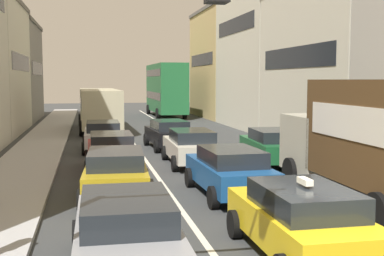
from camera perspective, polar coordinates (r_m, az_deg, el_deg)
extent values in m
cube|color=#ABABAB|center=(28.32, -16.81, -1.82)|extent=(2.60, 64.00, 0.14)
cube|color=silver|center=(28.32, -6.68, -1.75)|extent=(0.16, 60.00, 0.01)
cube|color=silver|center=(28.81, 0.07, -1.59)|extent=(0.16, 60.00, 0.01)
cube|color=black|center=(35.77, -18.84, 7.08)|extent=(0.02, 8.80, 1.10)
cube|color=black|center=(46.70, -17.17, 6.48)|extent=(0.02, 8.80, 1.10)
cube|color=tan|center=(48.58, 5.12, 7.13)|extent=(7.00, 10.90, 9.91)
cube|color=black|center=(47.70, 1.04, 7.77)|extent=(0.02, 8.80, 1.10)
cube|color=#66605B|center=(48.99, 5.17, 13.10)|extent=(7.20, 10.90, 0.30)
cube|color=beige|center=(38.30, 9.99, 10.30)|extent=(7.00, 10.90, 13.64)
cube|color=black|center=(37.23, 4.87, 11.56)|extent=(0.02, 8.80, 1.10)
cube|color=beige|center=(28.24, 18.24, 6.72)|extent=(7.00, 10.90, 8.60)
cube|color=black|center=(26.68, 11.65, 7.89)|extent=(0.02, 8.80, 1.10)
cube|color=#B7B29E|center=(17.53, 15.04, -1.69)|extent=(2.42, 2.42, 1.90)
cube|color=black|center=(18.58, 13.42, -0.08)|extent=(2.02, 0.04, 0.70)
cube|color=white|center=(13.55, 17.60, 0.55)|extent=(0.05, 4.48, 0.90)
cylinder|color=black|center=(17.25, 11.26, -4.91)|extent=(0.31, 0.96, 0.96)
cylinder|color=black|center=(18.30, 18.24, -4.49)|extent=(0.31, 0.96, 0.96)
cylinder|color=black|center=(12.66, 20.59, -8.98)|extent=(0.31, 0.96, 0.96)
cube|color=yellow|center=(10.45, 12.18, -10.74)|extent=(1.81, 4.31, 0.70)
cube|color=#1E2328|center=(10.13, 12.70, -7.99)|extent=(1.59, 2.41, 0.52)
cube|color=#F2EACC|center=(10.05, 12.74, -5.94)|extent=(0.16, 0.44, 0.12)
cylinder|color=black|center=(11.56, 4.91, -10.84)|extent=(0.22, 0.64, 0.64)
cylinder|color=black|center=(12.19, 13.36, -10.11)|extent=(0.22, 0.64, 0.64)
cube|color=gray|center=(9.52, -7.53, -12.28)|extent=(1.86, 4.32, 0.70)
cube|color=#1E2328|center=(9.17, -7.50, -9.33)|extent=(1.62, 2.43, 0.52)
cylinder|color=black|center=(11.02, -12.86, -11.80)|extent=(0.23, 0.64, 0.64)
cylinder|color=black|center=(11.10, -3.13, -11.53)|extent=(0.23, 0.64, 0.64)
cube|color=#194C8C|center=(15.56, 4.26, -5.24)|extent=(1.91, 4.35, 0.70)
cube|color=#1E2328|center=(15.28, 4.50, -3.32)|extent=(1.65, 2.45, 0.52)
cylinder|color=black|center=(16.78, -0.27, -5.66)|extent=(0.24, 0.65, 0.64)
cylinder|color=black|center=(17.28, 5.72, -5.36)|extent=(0.24, 0.65, 0.64)
cylinder|color=black|center=(14.01, 2.44, -7.91)|extent=(0.24, 0.65, 0.64)
cylinder|color=black|center=(14.60, 9.47, -7.43)|extent=(0.24, 0.65, 0.64)
cube|color=#B29319|center=(15.30, -8.66, -5.48)|extent=(2.05, 4.40, 0.70)
cube|color=#1E2328|center=(15.01, -8.70, -3.53)|extent=(1.72, 2.50, 0.52)
cylinder|color=black|center=(16.83, -11.77, -5.74)|extent=(0.26, 0.65, 0.64)
cylinder|color=black|center=(16.82, -5.47, -5.66)|extent=(0.26, 0.65, 0.64)
cylinder|color=black|center=(13.98, -12.48, -8.07)|extent=(0.26, 0.65, 0.64)
cylinder|color=black|center=(13.97, -4.86, -7.97)|extent=(0.26, 0.65, 0.64)
cube|color=beige|center=(21.06, -0.12, -2.40)|extent=(1.86, 4.32, 0.70)
cube|color=#1E2328|center=(20.79, -0.02, -0.95)|extent=(1.62, 2.43, 0.52)
cylinder|color=black|center=(22.39, -3.14, -2.84)|extent=(0.23, 0.64, 0.64)
cylinder|color=black|center=(22.71, 1.47, -2.72)|extent=(0.23, 0.64, 0.64)
cylinder|color=black|center=(19.53, -1.97, -4.07)|extent=(0.23, 0.64, 0.64)
cylinder|color=black|center=(19.90, 3.28, -3.90)|extent=(0.23, 0.64, 0.64)
cube|color=#A51E1E|center=(20.07, -9.18, -2.87)|extent=(1.80, 4.30, 0.70)
cube|color=#1E2328|center=(19.79, -9.18, -1.35)|extent=(1.59, 2.41, 0.52)
cylinder|color=black|center=(21.55, -11.79, -3.28)|extent=(0.22, 0.64, 0.64)
cylinder|color=black|center=(21.62, -6.90, -3.17)|extent=(0.22, 0.64, 0.64)
cylinder|color=black|center=(18.66, -11.80, -4.64)|extent=(0.22, 0.64, 0.64)
cylinder|color=black|center=(18.74, -6.15, -4.51)|extent=(0.22, 0.64, 0.64)
cube|color=black|center=(26.07, -2.69, -0.88)|extent=(2.06, 4.40, 0.70)
cube|color=#1E2328|center=(25.82, -2.59, 0.31)|extent=(1.73, 2.50, 0.52)
cylinder|color=black|center=(27.35, -5.23, -1.33)|extent=(0.26, 0.65, 0.64)
cylinder|color=black|center=(27.73, -1.49, -1.22)|extent=(0.26, 0.65, 0.64)
cylinder|color=black|center=(24.50, -4.04, -2.12)|extent=(0.26, 0.65, 0.64)
cylinder|color=black|center=(24.92, 0.12, -1.98)|extent=(0.26, 0.65, 0.64)
cube|color=silver|center=(25.68, -10.12, -1.06)|extent=(1.83, 4.31, 0.70)
cube|color=#1E2328|center=(25.43, -10.13, 0.15)|extent=(1.60, 2.42, 0.52)
cylinder|color=black|center=(27.17, -12.11, -1.48)|extent=(0.22, 0.64, 0.64)
cylinder|color=black|center=(27.21, -8.23, -1.40)|extent=(0.22, 0.64, 0.64)
cylinder|color=black|center=(24.27, -12.20, -2.31)|extent=(0.22, 0.64, 0.64)
cylinder|color=black|center=(24.31, -7.86, -2.22)|extent=(0.22, 0.64, 0.64)
cube|color=#19592D|center=(21.50, 9.10, -2.31)|extent=(2.07, 4.41, 0.70)
cube|color=#1E2328|center=(21.24, 9.28, -0.88)|extent=(1.73, 2.50, 0.52)
cylinder|color=black|center=(22.70, 5.77, -2.75)|extent=(0.26, 0.65, 0.64)
cylinder|color=black|center=(23.21, 10.19, -2.62)|extent=(0.26, 0.65, 0.64)
cylinder|color=black|center=(19.91, 7.79, -3.93)|extent=(0.26, 0.65, 0.64)
cylinder|color=black|center=(20.49, 12.76, -3.75)|extent=(0.26, 0.65, 0.64)
cube|color=#BFB793|center=(35.55, -10.55, 2.41)|extent=(2.74, 10.56, 2.40)
cube|color=black|center=(35.53, -10.56, 2.99)|extent=(2.76, 9.93, 0.70)
cylinder|color=black|center=(39.37, -12.58, 0.91)|extent=(0.32, 1.01, 1.00)
cylinder|color=black|center=(39.47, -8.95, 0.99)|extent=(0.32, 1.01, 1.00)
cylinder|color=black|center=(32.46, -12.46, -0.04)|extent=(0.32, 1.01, 1.00)
cylinder|color=black|center=(32.58, -8.06, 0.06)|extent=(0.32, 1.01, 1.00)
cube|color=#1E6033|center=(48.73, -3.00, 3.31)|extent=(2.55, 10.51, 2.40)
cube|color=black|center=(48.72, -3.00, 3.73)|extent=(2.58, 9.88, 0.70)
cube|color=#1E6033|center=(48.70, -3.02, 5.99)|extent=(2.55, 10.51, 2.16)
cube|color=black|center=(48.70, -3.02, 6.28)|extent=(2.58, 9.88, 0.64)
cylinder|color=black|center=(52.36, -5.00, 2.14)|extent=(0.30, 1.00, 1.00)
cylinder|color=black|center=(52.72, -2.30, 2.18)|extent=(0.30, 1.00, 1.00)
cylinder|color=black|center=(45.50, -3.93, 1.64)|extent=(0.30, 1.00, 1.00)
cylinder|color=black|center=(45.92, -0.84, 1.68)|extent=(0.30, 1.00, 1.00)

